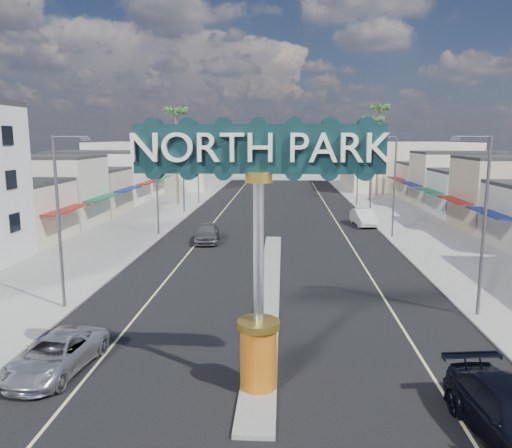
# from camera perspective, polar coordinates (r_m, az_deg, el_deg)

# --- Properties ---
(ground) EXTENTS (160.00, 160.00, 0.00)m
(ground) POSITION_cam_1_polar(r_m,az_deg,el_deg) (45.32, 2.05, -1.42)
(ground) COLOR gray
(ground) RESTS_ON ground
(road) EXTENTS (20.00, 120.00, 0.01)m
(road) POSITION_cam_1_polar(r_m,az_deg,el_deg) (45.32, 2.05, -1.41)
(road) COLOR black
(road) RESTS_ON ground
(median_island) EXTENTS (1.30, 30.00, 0.16)m
(median_island) POSITION_cam_1_polar(r_m,az_deg,el_deg) (29.77, 1.45, -7.31)
(median_island) COLOR gray
(median_island) RESTS_ON ground
(sidewalk_left) EXTENTS (8.00, 120.00, 0.12)m
(sidewalk_left) POSITION_cam_1_polar(r_m,az_deg,el_deg) (47.66, -15.03, -1.12)
(sidewalk_left) COLOR gray
(sidewalk_left) RESTS_ON ground
(sidewalk_right) EXTENTS (8.00, 120.00, 0.12)m
(sidewalk_right) POSITION_cam_1_polar(r_m,az_deg,el_deg) (47.18, 19.32, -1.45)
(sidewalk_right) COLOR gray
(sidewalk_right) RESTS_ON ground
(storefront_row_left) EXTENTS (12.00, 42.00, 6.00)m
(storefront_row_left) POSITION_cam_1_polar(r_m,az_deg,el_deg) (62.84, -20.18, 3.92)
(storefront_row_left) COLOR beige
(storefront_row_left) RESTS_ON ground
(storefront_row_right) EXTENTS (12.00, 42.00, 6.00)m
(storefront_row_right) POSITION_cam_1_polar(r_m,az_deg,el_deg) (62.21, 25.06, 3.54)
(storefront_row_right) COLOR #B7B29E
(storefront_row_right) RESTS_ON ground
(backdrop_far_left) EXTENTS (20.00, 20.00, 8.00)m
(backdrop_far_left) POSITION_cam_1_polar(r_m,az_deg,el_deg) (92.42, -11.23, 6.68)
(backdrop_far_left) COLOR #B7B29E
(backdrop_far_left) RESTS_ON ground
(backdrop_far_right) EXTENTS (20.00, 20.00, 8.00)m
(backdrop_far_right) POSITION_cam_1_polar(r_m,az_deg,el_deg) (92.03, 16.55, 6.45)
(backdrop_far_right) COLOR beige
(backdrop_far_right) RESTS_ON ground
(gateway_sign) EXTENTS (8.20, 1.50, 9.15)m
(gateway_sign) POSITION_cam_1_polar(r_m,az_deg,el_deg) (16.69, 0.30, -0.32)
(gateway_sign) COLOR #C85D0F
(gateway_sign) RESTS_ON median_island
(traffic_signal_left) EXTENTS (5.09, 0.45, 6.00)m
(traffic_signal_left) POSITION_cam_1_polar(r_m,az_deg,el_deg) (59.45, -6.58, 5.38)
(traffic_signal_left) COLOR #47474C
(traffic_signal_left) RESTS_ON ground
(traffic_signal_right) EXTENTS (5.09, 0.45, 6.00)m
(traffic_signal_right) POSITION_cam_1_polar(r_m,az_deg,el_deg) (59.20, 11.31, 5.24)
(traffic_signal_right) COLOR #47474C
(traffic_signal_right) RESTS_ON ground
(streetlight_l_near) EXTENTS (2.03, 0.22, 9.00)m
(streetlight_l_near) POSITION_cam_1_polar(r_m,az_deg,el_deg) (27.16, -21.36, 1.13)
(streetlight_l_near) COLOR #47474C
(streetlight_l_near) RESTS_ON ground
(streetlight_l_mid) EXTENTS (2.03, 0.22, 9.00)m
(streetlight_l_mid) POSITION_cam_1_polar(r_m,az_deg,el_deg) (45.99, -11.07, 4.95)
(streetlight_l_mid) COLOR #47474C
(streetlight_l_mid) RESTS_ON ground
(streetlight_l_far) EXTENTS (2.03, 0.22, 9.00)m
(streetlight_l_far) POSITION_cam_1_polar(r_m,az_deg,el_deg) (67.48, -6.50, 6.59)
(streetlight_l_far) COLOR #47474C
(streetlight_l_far) RESTS_ON ground
(streetlight_r_near) EXTENTS (2.03, 0.22, 9.00)m
(streetlight_r_near) POSITION_cam_1_polar(r_m,az_deg,el_deg) (26.53, 24.36, 0.73)
(streetlight_r_near) COLOR #47474C
(streetlight_r_near) RESTS_ON ground
(streetlight_r_mid) EXTENTS (2.03, 0.22, 9.00)m
(streetlight_r_mid) POSITION_cam_1_polar(r_m,az_deg,el_deg) (45.62, 15.36, 4.74)
(streetlight_r_mid) COLOR #47474C
(streetlight_r_mid) RESTS_ON ground
(streetlight_r_far) EXTENTS (2.03, 0.22, 9.00)m
(streetlight_r_far) POSITION_cam_1_polar(r_m,az_deg,el_deg) (67.23, 11.44, 6.45)
(streetlight_r_far) COLOR #47474C
(streetlight_r_far) RESTS_ON ground
(palm_left_far) EXTENTS (2.60, 2.60, 13.10)m
(palm_left_far) POSITION_cam_1_polar(r_m,az_deg,el_deg) (65.94, -9.16, 12.04)
(palm_left_far) COLOR brown
(palm_left_far) RESTS_ON ground
(palm_right_mid) EXTENTS (2.60, 2.60, 12.10)m
(palm_right_mid) POSITION_cam_1_polar(r_m,az_deg,el_deg) (71.50, 13.20, 11.02)
(palm_right_mid) COLOR brown
(palm_right_mid) RESTS_ON ground
(palm_right_far) EXTENTS (2.60, 2.60, 14.10)m
(palm_right_far) POSITION_cam_1_polar(r_m,az_deg,el_deg) (77.81, 13.96, 12.19)
(palm_right_far) COLOR brown
(palm_right_far) RESTS_ON ground
(suv_left) EXTENTS (2.87, 5.19, 1.38)m
(suv_left) POSITION_cam_1_polar(r_m,az_deg,el_deg) (21.13, -21.93, -13.69)
(suv_left) COLOR #B4B4B9
(suv_left) RESTS_ON ground
(car_parked_left) EXTENTS (2.30, 4.95, 1.64)m
(car_parked_left) POSITION_cam_1_polar(r_m,az_deg,el_deg) (42.81, -5.61, -1.01)
(car_parked_left) COLOR #595A5E
(car_parked_left) RESTS_ON ground
(car_parked_right) EXTENTS (2.28, 5.25, 1.68)m
(car_parked_right) POSITION_cam_1_polar(r_m,az_deg,el_deg) (51.87, 12.18, 0.75)
(car_parked_right) COLOR silver
(car_parked_right) RESTS_ON ground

